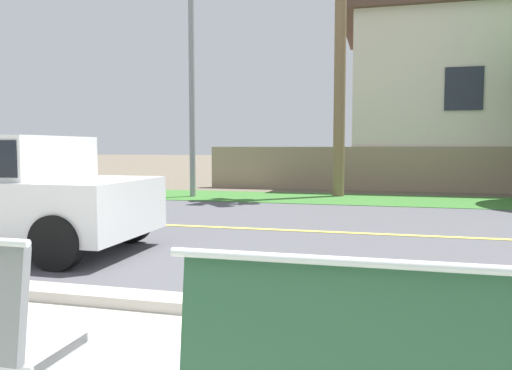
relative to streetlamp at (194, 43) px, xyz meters
name	(u,v)px	position (x,y,z in m)	size (l,w,h in m)	color
ground_plane	(320,219)	(3.95, -3.49, -4.28)	(140.00, 140.00, 0.00)	#665B4C
curb_edge	(239,309)	(3.95, -9.14, -4.22)	(44.00, 0.30, 0.11)	#ADA89E
street_asphalt	(309,231)	(3.95, -4.99, -4.27)	(52.00, 8.00, 0.01)	#515156
road_centre_line	(309,231)	(3.95, -4.99, -4.27)	(48.00, 0.14, 0.01)	#E0CC4C
far_verge_grass	(336,199)	(3.95, 0.21, -4.27)	(48.00, 2.80, 0.02)	#38702D
streetlamp	(194,43)	(0.00, 0.00, 0.00)	(0.24, 2.10, 7.53)	gray
garden_wall	(409,169)	(5.97, 3.09, -3.58)	(13.00, 0.36, 1.40)	gray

